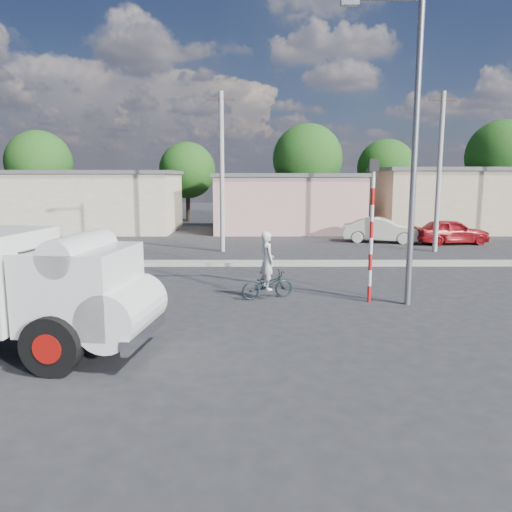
{
  "coord_description": "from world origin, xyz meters",
  "views": [
    {
      "loc": [
        -0.35,
        -13.53,
        3.86
      ],
      "look_at": [
        -0.3,
        2.39,
        1.3
      ],
      "focal_mm": 35.0,
      "sensor_mm": 36.0,
      "label": 1
    }
  ],
  "objects_px": {
    "truck": "(4,286)",
    "streetlight": "(410,137)",
    "bicycle": "(267,285)",
    "car_cream": "(381,230)",
    "traffic_pole": "(372,218)",
    "cyclist": "(267,270)",
    "car_red": "(451,231)"
  },
  "relations": [
    {
      "from": "truck",
      "to": "traffic_pole",
      "type": "height_order",
      "value": "traffic_pole"
    },
    {
      "from": "truck",
      "to": "traffic_pole",
      "type": "relative_size",
      "value": 1.55
    },
    {
      "from": "truck",
      "to": "streetlight",
      "type": "height_order",
      "value": "streetlight"
    },
    {
      "from": "truck",
      "to": "bicycle",
      "type": "relative_size",
      "value": 3.99
    },
    {
      "from": "car_cream",
      "to": "traffic_pole",
      "type": "height_order",
      "value": "traffic_pole"
    },
    {
      "from": "bicycle",
      "to": "cyclist",
      "type": "bearing_deg",
      "value": -0.0
    },
    {
      "from": "bicycle",
      "to": "car_red",
      "type": "height_order",
      "value": "car_red"
    },
    {
      "from": "cyclist",
      "to": "car_red",
      "type": "height_order",
      "value": "cyclist"
    },
    {
      "from": "car_red",
      "to": "truck",
      "type": "bearing_deg",
      "value": 129.43
    },
    {
      "from": "streetlight",
      "to": "truck",
      "type": "bearing_deg",
      "value": -157.54
    },
    {
      "from": "bicycle",
      "to": "streetlight",
      "type": "bearing_deg",
      "value": -120.28
    },
    {
      "from": "streetlight",
      "to": "bicycle",
      "type": "bearing_deg",
      "value": 169.63
    },
    {
      "from": "traffic_pole",
      "to": "car_cream",
      "type": "bearing_deg",
      "value": 74.59
    },
    {
      "from": "bicycle",
      "to": "cyclist",
      "type": "xyz_separation_m",
      "value": [
        0.0,
        0.0,
        0.48
      ]
    },
    {
      "from": "bicycle",
      "to": "streetlight",
      "type": "xyz_separation_m",
      "value": [
        4.09,
        -0.75,
        4.52
      ]
    },
    {
      "from": "traffic_pole",
      "to": "bicycle",
      "type": "bearing_deg",
      "value": 171.91
    },
    {
      "from": "cyclist",
      "to": "car_red",
      "type": "bearing_deg",
      "value": -60.03
    },
    {
      "from": "car_cream",
      "to": "traffic_pole",
      "type": "distance_m",
      "value": 14.75
    },
    {
      "from": "car_red",
      "to": "streetlight",
      "type": "bearing_deg",
      "value": 146.3
    },
    {
      "from": "truck",
      "to": "cyclist",
      "type": "relative_size",
      "value": 3.67
    },
    {
      "from": "truck",
      "to": "streetlight",
      "type": "xyz_separation_m",
      "value": [
        9.95,
        4.11,
        3.47
      ]
    },
    {
      "from": "truck",
      "to": "bicycle",
      "type": "distance_m",
      "value": 7.68
    },
    {
      "from": "car_cream",
      "to": "car_red",
      "type": "height_order",
      "value": "same"
    },
    {
      "from": "bicycle",
      "to": "traffic_pole",
      "type": "relative_size",
      "value": 0.39
    },
    {
      "from": "traffic_pole",
      "to": "car_red",
      "type": "bearing_deg",
      "value": 59.96
    },
    {
      "from": "truck",
      "to": "streetlight",
      "type": "distance_m",
      "value": 11.31
    },
    {
      "from": "car_cream",
      "to": "bicycle",
      "type": "bearing_deg",
      "value": 167.0
    },
    {
      "from": "car_cream",
      "to": "streetlight",
      "type": "relative_size",
      "value": 0.49
    },
    {
      "from": "bicycle",
      "to": "car_cream",
      "type": "bearing_deg",
      "value": -47.18
    },
    {
      "from": "bicycle",
      "to": "car_cream",
      "type": "height_order",
      "value": "car_cream"
    },
    {
      "from": "car_red",
      "to": "car_cream",
      "type": "bearing_deg",
      "value": 71.43
    },
    {
      "from": "car_cream",
      "to": "streetlight",
      "type": "bearing_deg",
      "value": -177.31
    }
  ]
}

